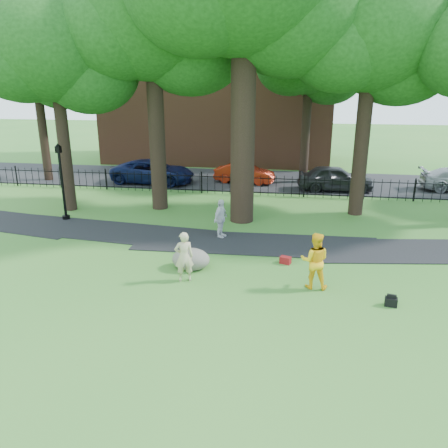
% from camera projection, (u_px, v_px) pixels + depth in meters
% --- Properties ---
extents(ground, '(120.00, 120.00, 0.00)m').
position_uv_depth(ground, '(216.00, 284.00, 14.34)').
color(ground, '#317027').
rests_on(ground, ground).
extents(footpath, '(36.07, 3.85, 0.03)m').
position_uv_depth(footpath, '(257.00, 244.00, 17.85)').
color(footpath, black).
rests_on(footpath, ground).
extents(street, '(80.00, 7.00, 0.02)m').
position_uv_depth(street, '(258.00, 181.00, 29.36)').
color(street, black).
rests_on(street, ground).
extents(iron_fence, '(44.00, 0.04, 1.20)m').
position_uv_depth(iron_fence, '(252.00, 185.00, 25.42)').
color(iron_fence, black).
rests_on(iron_fence, ground).
extents(brick_building, '(18.00, 8.00, 12.00)m').
position_uv_depth(brick_building, '(219.00, 86.00, 35.61)').
color(brick_building, brown).
rests_on(brick_building, ground).
extents(tree_row, '(26.82, 7.96, 12.42)m').
position_uv_depth(tree_row, '(259.00, 39.00, 19.62)').
color(tree_row, black).
rests_on(tree_row, ground).
extents(woman, '(0.73, 0.60, 1.71)m').
position_uv_depth(woman, '(184.00, 257.00, 14.33)').
color(woman, tan).
rests_on(woman, ground).
extents(man, '(0.93, 0.74, 1.86)m').
position_uv_depth(man, '(315.00, 261.00, 13.84)').
color(man, yellow).
rests_on(man, ground).
extents(pedestrian, '(0.72, 1.06, 1.67)m').
position_uv_depth(pedestrian, '(221.00, 219.00, 18.38)').
color(pedestrian, silver).
rests_on(pedestrian, ground).
extents(boulder, '(1.39, 1.08, 0.79)m').
position_uv_depth(boulder, '(191.00, 258.00, 15.46)').
color(boulder, slate).
rests_on(boulder, ground).
extents(lamppost, '(0.36, 0.36, 3.65)m').
position_uv_depth(lamppost, '(62.00, 183.00, 20.51)').
color(lamppost, black).
rests_on(lamppost, ground).
extents(backpack, '(0.39, 0.28, 0.27)m').
position_uv_depth(backpack, '(391.00, 302.00, 12.90)').
color(backpack, black).
rests_on(backpack, ground).
extents(red_bag, '(0.44, 0.36, 0.26)m').
position_uv_depth(red_bag, '(285.00, 260.00, 15.92)').
color(red_bag, maroon).
rests_on(red_bag, ground).
extents(red_sedan, '(4.04, 1.93, 1.28)m').
position_uv_depth(red_sedan, '(245.00, 173.00, 28.51)').
color(red_sedan, maroon).
rests_on(red_sedan, ground).
extents(navy_van, '(5.54, 2.86, 1.49)m').
position_uv_depth(navy_van, '(153.00, 172.00, 28.47)').
color(navy_van, '#0B143B').
rests_on(navy_van, ground).
extents(grey_car, '(4.58, 2.03, 1.53)m').
position_uv_depth(grey_car, '(335.00, 178.00, 26.43)').
color(grey_car, black).
rests_on(grey_car, ground).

